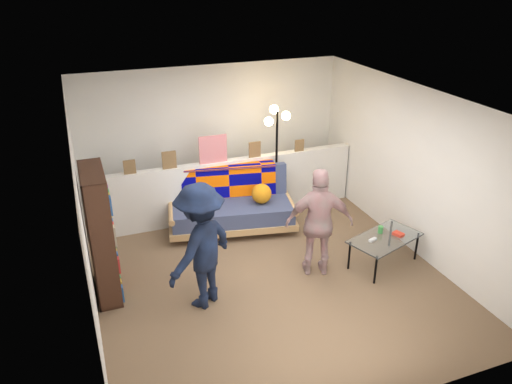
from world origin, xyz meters
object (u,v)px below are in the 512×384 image
bookshelf (101,238)px  coffee_table (385,239)px  person_right (319,223)px  floor_lamp (276,139)px  person_left (201,246)px  futon_sofa (232,205)px

bookshelf → coffee_table: 3.79m
coffee_table → person_right: person_right is taller
coffee_table → floor_lamp: 2.38m
floor_lamp → person_left: floor_lamp is taller
coffee_table → person_left: bearing=178.8°
person_right → person_left: bearing=22.6°
bookshelf → floor_lamp: 3.25m
bookshelf → person_right: 2.80m
floor_lamp → futon_sofa: bearing=-162.2°
person_left → person_right: size_ratio=1.06×
coffee_table → person_left: person_left is taller
bookshelf → floor_lamp: bearing=24.7°
person_right → bookshelf: bearing=7.7°
floor_lamp → person_left: 2.74m
bookshelf → person_left: (1.10, -0.66, 0.02)m
floor_lamp → person_left: size_ratio=1.14×
bookshelf → floor_lamp: floor_lamp is taller
futon_sofa → bookshelf: 2.35m
futon_sofa → coffee_table: (1.65, -1.77, 0.01)m
bookshelf → floor_lamp: size_ratio=0.92×
bookshelf → coffee_table: size_ratio=1.46×
futon_sofa → bookshelf: (-2.06, -1.07, 0.39)m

